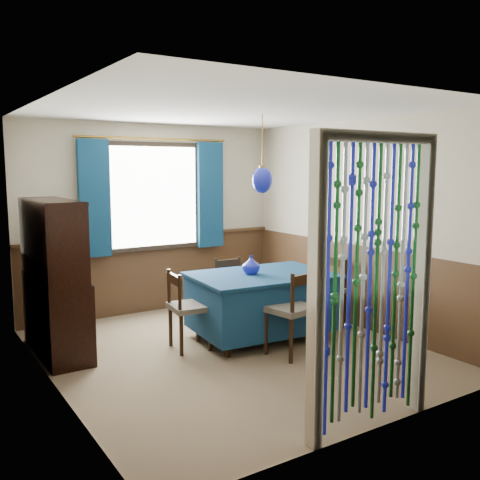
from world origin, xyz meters
TOP-DOWN VIEW (x-y plane):
  - floor at (0.00, 0.00)m, footprint 4.00×4.00m
  - ceiling at (0.00, 0.00)m, footprint 4.00×4.00m
  - wall_back at (0.00, 2.00)m, footprint 3.60×0.00m
  - wall_front at (0.00, -2.00)m, footprint 3.60×0.00m
  - wall_left at (-1.80, 0.00)m, footprint 0.00×4.00m
  - wall_right at (1.80, 0.00)m, footprint 0.00×4.00m
  - wainscot_back at (0.00, 1.99)m, footprint 3.60×0.00m
  - wainscot_front at (0.00, -1.99)m, footprint 3.60×0.00m
  - wainscot_left at (-1.79, 0.00)m, footprint 0.00×4.00m
  - wainscot_right at (1.79, 0.00)m, footprint 0.00×4.00m
  - window at (0.00, 1.95)m, footprint 1.32×0.12m
  - doorway at (0.00, -1.94)m, footprint 1.16×0.12m
  - dining_table at (0.53, 0.22)m, footprint 1.63×1.20m
  - chair_near at (0.47, -0.43)m, footprint 0.52×0.50m
  - chair_far at (0.54, 0.86)m, footprint 0.43×0.42m
  - chair_left at (-0.35, 0.34)m, footprint 0.45×0.46m
  - chair_right at (1.48, 0.19)m, footprint 0.42×0.44m
  - sideboard at (-1.57, 0.95)m, footprint 0.43×1.23m
  - pendant_lamp at (0.53, 0.22)m, footprint 0.23×0.23m
  - vase_table at (0.42, 0.27)m, footprint 0.22×0.22m
  - bowl_shelf at (-1.51, 0.67)m, footprint 0.27×0.27m
  - vase_sideboard at (-1.51, 1.20)m, footprint 0.23×0.23m

SIDE VIEW (x-z plane):
  - floor at x=0.00m, z-range 0.00..0.00m
  - dining_table at x=0.53m, z-range 0.06..0.80m
  - chair_far at x=0.54m, z-range 0.03..0.84m
  - chair_left at x=-0.35m, z-range 0.03..0.88m
  - chair_right at x=1.48m, z-range 0.03..0.88m
  - chair_near at x=0.47m, z-range 0.03..0.94m
  - wainscot_back at x=0.00m, z-range -1.30..2.30m
  - wainscot_front at x=0.00m, z-range -1.30..2.30m
  - wainscot_left at x=-1.79m, z-range -1.50..2.50m
  - wainscot_right at x=1.79m, z-range -1.50..2.50m
  - sideboard at x=-1.57m, z-range -0.24..1.37m
  - vase_table at x=0.42m, z-range 0.74..0.94m
  - vase_sideboard at x=-1.51m, z-range 0.80..1.00m
  - doorway at x=0.00m, z-range -0.04..2.14m
  - bowl_shelf at x=-1.51m, z-range 1.10..1.16m
  - wall_back at x=0.00m, z-range -0.55..3.05m
  - wall_front at x=0.00m, z-range -0.55..3.05m
  - wall_left at x=-1.80m, z-range -0.75..3.25m
  - wall_right at x=1.80m, z-range -0.75..3.25m
  - window at x=0.00m, z-range 0.84..2.26m
  - pendant_lamp at x=0.53m, z-range 1.37..2.22m
  - ceiling at x=0.00m, z-range 2.50..2.50m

